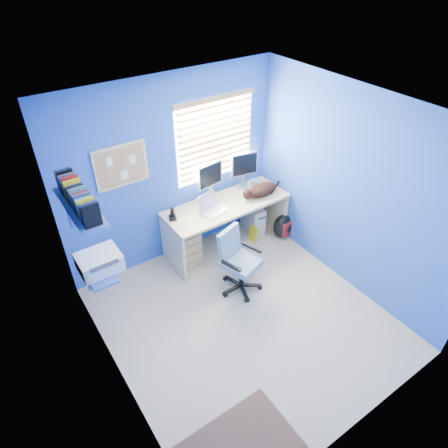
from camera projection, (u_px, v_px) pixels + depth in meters
floor at (244, 319)px, 4.77m from camera, size 3.00×3.20×0.00m
ceiling at (254, 117)px, 3.28m from camera, size 3.00×3.20×0.00m
wall_back at (172, 173)px, 5.08m from camera, size 3.00×0.01×2.50m
wall_front at (379, 347)px, 2.96m from camera, size 3.00×0.01×2.50m
wall_left at (106, 299)px, 3.34m from camera, size 0.01×3.20×2.50m
wall_right at (349, 192)px, 4.70m from camera, size 0.01×3.20×2.50m
desk at (226, 225)px, 5.65m from camera, size 1.75×0.65×0.74m
laptop at (214, 205)px, 5.21m from camera, size 0.39×0.34×0.22m
monitor_left at (209, 181)px, 5.38m from camera, size 0.41×0.17×0.54m
monitor_right at (243, 170)px, 5.63m from camera, size 0.42×0.19×0.54m
phone at (172, 213)px, 5.10m from camera, size 0.12×0.13×0.17m
mug at (243, 184)px, 5.75m from camera, size 0.10×0.09×0.10m
cd_spindle at (254, 182)px, 5.82m from camera, size 0.13×0.13×0.07m
cat at (262, 190)px, 5.56m from camera, size 0.47×0.25×0.17m
tower_pc at (253, 218)px, 6.05m from camera, size 0.25×0.46×0.45m
drawer_boxes at (186, 249)px, 5.39m from camera, size 0.35×0.28×0.54m
yellow_book at (253, 233)px, 5.91m from camera, size 0.03×0.17×0.24m
backpack at (283, 226)px, 5.94m from camera, size 0.36×0.30×0.38m
office_chair at (238, 268)px, 5.01m from camera, size 0.62×0.62×0.86m
window_blinds at (216, 139)px, 5.18m from camera, size 1.15×0.05×1.10m
corkboard at (121, 166)px, 4.60m from camera, size 0.64×0.02×0.52m
wall_shelves at (88, 231)px, 3.79m from camera, size 0.42×0.90×1.05m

